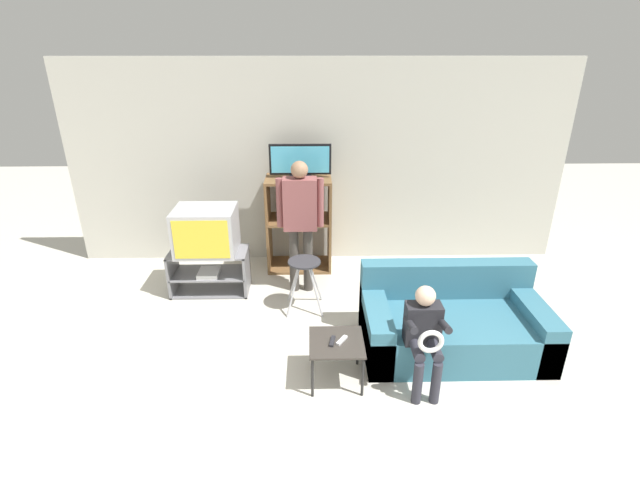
{
  "coord_description": "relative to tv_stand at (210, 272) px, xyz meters",
  "views": [
    {
      "loc": [
        -0.11,
        -2.14,
        2.75
      ],
      "look_at": [
        -0.02,
        2.05,
        0.9
      ],
      "focal_mm": 26.0,
      "sensor_mm": 36.0,
      "label": 1
    }
  ],
  "objects": [
    {
      "name": "couch",
      "position": [
        2.55,
        -1.17,
        0.0
      ],
      "size": [
        1.71,
        0.96,
        0.76
      ],
      "color": "teal",
      "rests_on": "ground_plane"
    },
    {
      "name": "media_shelf",
      "position": [
        1.05,
        0.64,
        0.36
      ],
      "size": [
        0.82,
        0.51,
        1.21
      ],
      "color": "brown",
      "rests_on": "ground_plane"
    },
    {
      "name": "person_seated_child",
      "position": [
        2.14,
        -1.72,
        0.29
      ],
      "size": [
        0.33,
        0.43,
        0.92
      ],
      "color": "#2D2D38",
      "rests_on": "ground_plane"
    },
    {
      "name": "wall_back",
      "position": [
        1.31,
        0.97,
        1.05
      ],
      "size": [
        6.4,
        0.06,
        2.6
      ],
      "color": "beige",
      "rests_on": "ground_plane"
    },
    {
      "name": "remote_control_black",
      "position": [
        1.38,
        -1.65,
        0.16
      ],
      "size": [
        0.06,
        0.15,
        0.02
      ],
      "primitive_type": "cube",
      "rotation": [
        0.0,
        0.0,
        -0.19
      ],
      "color": "#232328",
      "rests_on": "snack_table"
    },
    {
      "name": "snack_table",
      "position": [
        1.41,
        -1.64,
        0.1
      ],
      "size": [
        0.47,
        0.47,
        0.4
      ],
      "color": "#38332D",
      "rests_on": "ground_plane"
    },
    {
      "name": "remote_control_white",
      "position": [
        1.46,
        -1.64,
        0.16
      ],
      "size": [
        0.11,
        0.14,
        0.02
      ],
      "primitive_type": "cube",
      "rotation": [
        0.0,
        0.0,
        -0.59
      ],
      "color": "silver",
      "rests_on": "snack_table"
    },
    {
      "name": "tv_stand",
      "position": [
        0.0,
        0.0,
        0.0
      ],
      "size": [
        0.9,
        0.45,
        0.52
      ],
      "color": "slate",
      "rests_on": "ground_plane"
    },
    {
      "name": "person_standing_adult",
      "position": [
        1.08,
        0.01,
        0.7
      ],
      "size": [
        0.53,
        0.2,
        1.57
      ],
      "color": "#3D3833",
      "rests_on": "ground_plane"
    },
    {
      "name": "folding_stool",
      "position": [
        1.13,
        -0.43,
        0.23
      ],
      "size": [
        0.41,
        0.39,
        0.59
      ],
      "color": "#B7B7BC",
      "rests_on": "ground_plane"
    },
    {
      "name": "television_main",
      "position": [
        0.0,
        0.01,
        0.52
      ],
      "size": [
        0.68,
        0.56,
        0.52
      ],
      "color": "#B2B2B7",
      "rests_on": "tv_stand"
    },
    {
      "name": "television_flat",
      "position": [
        1.08,
        0.67,
        1.15
      ],
      "size": [
        0.76,
        0.2,
        0.41
      ],
      "color": "black",
      "rests_on": "media_shelf"
    }
  ]
}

